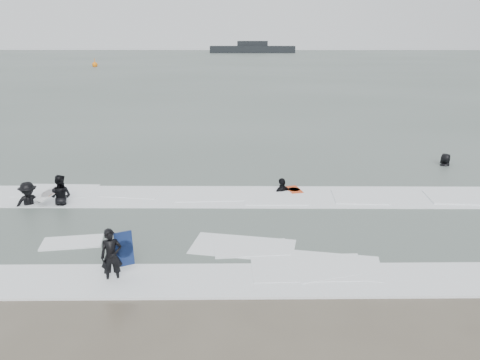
{
  "coord_description": "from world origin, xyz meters",
  "views": [
    {
      "loc": [
        0.11,
        -11.82,
        6.47
      ],
      "look_at": [
        0.0,
        5.0,
        1.1
      ],
      "focal_mm": 35.0,
      "sensor_mm": 36.0,
      "label": 1
    }
  ],
  "objects_px": {
    "surfer_centre": "(114,282)",
    "surfer_right_near": "(282,193)",
    "surfer_breaker": "(30,207)",
    "vessel_horizon": "(252,49)",
    "surfer_wading": "(62,206)",
    "surfer_right_far": "(445,166)",
    "buoy": "(95,65)"
  },
  "relations": [
    {
      "from": "surfer_wading",
      "to": "surfer_breaker",
      "type": "xyz_separation_m",
      "value": [
        -1.19,
        -0.16,
        0.0
      ]
    },
    {
      "from": "surfer_breaker",
      "to": "vessel_horizon",
      "type": "xyz_separation_m",
      "value": [
        11.03,
        132.75,
        1.32
      ]
    },
    {
      "from": "surfer_centre",
      "to": "surfer_right_far",
      "type": "bearing_deg",
      "value": 22.3
    },
    {
      "from": "surfer_centre",
      "to": "vessel_horizon",
      "type": "height_order",
      "value": "vessel_horizon"
    },
    {
      "from": "surfer_right_near",
      "to": "buoy",
      "type": "relative_size",
      "value": 1.09
    },
    {
      "from": "surfer_wading",
      "to": "buoy",
      "type": "distance_m",
      "value": 76.46
    },
    {
      "from": "surfer_breaker",
      "to": "surfer_right_far",
      "type": "distance_m",
      "value": 19.23
    },
    {
      "from": "surfer_breaker",
      "to": "surfer_right_far",
      "type": "bearing_deg",
      "value": -16.04
    },
    {
      "from": "surfer_breaker",
      "to": "vessel_horizon",
      "type": "bearing_deg",
      "value": 51.7
    },
    {
      "from": "surfer_right_far",
      "to": "vessel_horizon",
      "type": "distance_m",
      "value": 127.18
    },
    {
      "from": "surfer_right_near",
      "to": "surfer_right_far",
      "type": "xyz_separation_m",
      "value": [
        8.47,
        4.06,
        0.0
      ]
    },
    {
      "from": "surfer_wading",
      "to": "surfer_right_near",
      "type": "relative_size",
      "value": 1.0
    },
    {
      "from": "surfer_right_near",
      "to": "buoy",
      "type": "xyz_separation_m",
      "value": [
        -29.7,
        71.95,
        0.42
      ]
    },
    {
      "from": "surfer_breaker",
      "to": "surfer_right_near",
      "type": "bearing_deg",
      "value": -23.6
    },
    {
      "from": "surfer_centre",
      "to": "buoy",
      "type": "bearing_deg",
      "value": 89.59
    },
    {
      "from": "surfer_breaker",
      "to": "surfer_wading",
      "type": "bearing_deg",
      "value": -25.72
    },
    {
      "from": "surfer_wading",
      "to": "buoy",
      "type": "bearing_deg",
      "value": -65.31
    },
    {
      "from": "buoy",
      "to": "vessel_horizon",
      "type": "relative_size",
      "value": 0.06
    },
    {
      "from": "surfer_breaker",
      "to": "buoy",
      "type": "bearing_deg",
      "value": 71.51
    },
    {
      "from": "buoy",
      "to": "vessel_horizon",
      "type": "distance_m",
      "value": 66.65
    },
    {
      "from": "surfer_right_near",
      "to": "vessel_horizon",
      "type": "height_order",
      "value": "vessel_horizon"
    },
    {
      "from": "surfer_breaker",
      "to": "vessel_horizon",
      "type": "distance_m",
      "value": 133.21
    },
    {
      "from": "surfer_centre",
      "to": "surfer_right_near",
      "type": "distance_m",
      "value": 8.95
    },
    {
      "from": "surfer_centre",
      "to": "surfer_wading",
      "type": "bearing_deg",
      "value": 103.99
    },
    {
      "from": "surfer_right_near",
      "to": "buoy",
      "type": "distance_m",
      "value": 77.84
    },
    {
      "from": "vessel_horizon",
      "to": "buoy",
      "type": "bearing_deg",
      "value": -117.58
    },
    {
      "from": "surfer_right_far",
      "to": "surfer_breaker",
      "type": "bearing_deg",
      "value": -21.09
    },
    {
      "from": "surfer_wading",
      "to": "surfer_right_far",
      "type": "height_order",
      "value": "surfer_right_far"
    },
    {
      "from": "surfer_wading",
      "to": "surfer_right_far",
      "type": "relative_size",
      "value": 0.99
    },
    {
      "from": "surfer_centre",
      "to": "buoy",
      "type": "xyz_separation_m",
      "value": [
        -24.55,
        79.28,
        0.42
      ]
    },
    {
      "from": "buoy",
      "to": "surfer_wading",
      "type": "bearing_deg",
      "value": -74.05
    },
    {
      "from": "surfer_right_near",
      "to": "surfer_right_far",
      "type": "relative_size",
      "value": 0.99
    }
  ]
}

